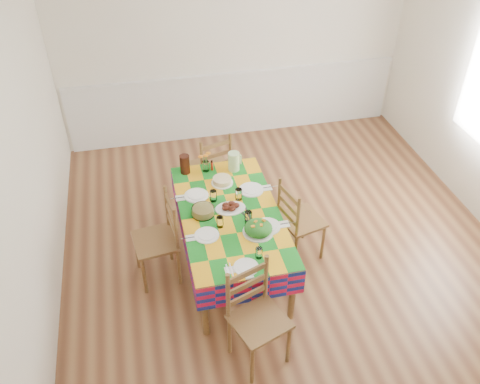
% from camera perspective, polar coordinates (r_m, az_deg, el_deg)
% --- Properties ---
extents(room, '(4.58, 5.08, 2.78)m').
position_cam_1_polar(room, '(4.47, 6.19, 5.48)').
color(room, brown).
rests_on(room, ground).
extents(wainscot, '(4.41, 0.06, 0.92)m').
position_cam_1_polar(wainscot, '(6.98, -0.57, 10.10)').
color(wainscot, white).
rests_on(wainscot, room).
extents(dining_table, '(0.92, 1.71, 0.67)m').
position_cam_1_polar(dining_table, '(4.79, -1.10, -3.01)').
color(dining_table, brown).
rests_on(dining_table, room).
extents(setting_near_head, '(0.34, 0.23, 0.10)m').
position_cam_1_polar(setting_near_head, '(4.24, 1.15, -7.85)').
color(setting_near_head, white).
rests_on(setting_near_head, dining_table).
extents(setting_left_near, '(0.40, 0.24, 0.11)m').
position_cam_1_polar(setting_left_near, '(4.53, -3.27, -4.31)').
color(setting_left_near, white).
rests_on(setting_left_near, dining_table).
extents(setting_left_far, '(0.43, 0.26, 0.11)m').
position_cam_1_polar(setting_left_far, '(4.92, -4.31, -0.41)').
color(setting_left_far, white).
rests_on(setting_left_far, dining_table).
extents(setting_right_near, '(0.45, 0.26, 0.12)m').
position_cam_1_polar(setting_right_near, '(4.60, 2.38, -3.48)').
color(setting_right_near, white).
rests_on(setting_right_near, dining_table).
extents(setting_right_far, '(0.46, 0.26, 0.12)m').
position_cam_1_polar(setting_right_far, '(4.96, 0.83, 0.10)').
color(setting_right_far, white).
rests_on(setting_right_far, dining_table).
extents(meat_platter, '(0.29, 0.21, 0.06)m').
position_cam_1_polar(meat_platter, '(4.77, -1.10, -1.71)').
color(meat_platter, white).
rests_on(meat_platter, dining_table).
extents(salad_platter, '(0.28, 0.28, 0.12)m').
position_cam_1_polar(salad_platter, '(4.51, 2.07, -4.12)').
color(salad_platter, white).
rests_on(salad_platter, dining_table).
extents(pasta_bowl, '(0.21, 0.21, 0.08)m').
position_cam_1_polar(pasta_bowl, '(4.72, -4.18, -2.15)').
color(pasta_bowl, white).
rests_on(pasta_bowl, dining_table).
extents(cake, '(0.22, 0.22, 0.06)m').
position_cam_1_polar(cake, '(5.10, -2.03, 1.27)').
color(cake, white).
rests_on(cake, dining_table).
extents(serving_utensils, '(0.11, 0.25, 0.01)m').
position_cam_1_polar(serving_utensils, '(4.71, 0.81, -2.61)').
color(serving_utensils, black).
rests_on(serving_utensils, dining_table).
extents(flower_vase, '(0.14, 0.11, 0.22)m').
position_cam_1_polar(flower_vase, '(5.25, -3.89, 3.22)').
color(flower_vase, white).
rests_on(flower_vase, dining_table).
extents(hot_sauce, '(0.03, 0.03, 0.12)m').
position_cam_1_polar(hot_sauce, '(5.27, -3.17, 3.02)').
color(hot_sauce, red).
rests_on(hot_sauce, dining_table).
extents(green_pitcher, '(0.12, 0.12, 0.20)m').
position_cam_1_polar(green_pitcher, '(5.25, -0.70, 3.46)').
color(green_pitcher, '#C1EAA5').
rests_on(green_pitcher, dining_table).
extents(tea_pitcher, '(0.10, 0.10, 0.20)m').
position_cam_1_polar(tea_pitcher, '(5.23, -6.21, 3.12)').
color(tea_pitcher, black).
rests_on(tea_pitcher, dining_table).
extents(name_card, '(0.07, 0.02, 0.02)m').
position_cam_1_polar(name_card, '(4.14, 1.10, -9.60)').
color(name_card, white).
rests_on(name_card, dining_table).
extents(chair_near, '(0.53, 0.51, 0.94)m').
position_cam_1_polar(chair_near, '(4.16, 1.85, -13.90)').
color(chair_near, brown).
rests_on(chair_near, room).
extents(chair_far, '(0.49, 0.48, 0.91)m').
position_cam_1_polar(chair_far, '(5.72, -3.20, 2.73)').
color(chair_far, brown).
rests_on(chair_far, room).
extents(chair_left, '(0.44, 0.46, 0.93)m').
position_cam_1_polar(chair_left, '(4.83, -9.01, -5.32)').
color(chair_left, brown).
rests_on(chair_left, room).
extents(chair_right, '(0.47, 0.48, 0.90)m').
position_cam_1_polar(chair_right, '(5.03, 6.55, -3.26)').
color(chair_right, brown).
rests_on(chair_right, room).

